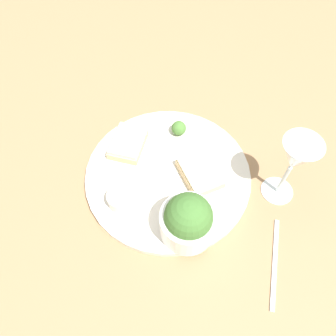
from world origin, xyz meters
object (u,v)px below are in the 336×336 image
object	(u,v)px
salad_bowl	(188,220)
fork	(275,262)
wine_glass	(295,159)
cheese_toast_near	(200,173)
sauce_ramekin	(120,198)
cheese_toast_far	(128,143)

from	to	relation	value
salad_bowl	fork	world-z (taller)	salad_bowl
salad_bowl	wine_glass	world-z (taller)	wine_glass
salad_bowl	cheese_toast_near	world-z (taller)	salad_bowl
salad_bowl	wine_glass	distance (m)	0.22
fork	wine_glass	bearing A→B (deg)	-18.61
salad_bowl	fork	size ratio (longest dim) A/B	0.63
wine_glass	fork	size ratio (longest dim) A/B	1.00
wine_glass	fork	distance (m)	0.19
sauce_ramekin	cheese_toast_far	size ratio (longest dim) A/B	0.46
salad_bowl	sauce_ramekin	xyz separation A→B (m)	(0.07, 0.12, -0.03)
cheese_toast_near	wine_glass	size ratio (longest dim) A/B	0.66
cheese_toast_near	fork	distance (m)	0.22
sauce_ramekin	fork	bearing A→B (deg)	-119.05
wine_glass	cheese_toast_far	bearing A→B (deg)	64.41
fork	cheese_toast_far	bearing A→B (deg)	40.96
salad_bowl	cheese_toast_near	xyz separation A→B (m)	(0.12, -0.04, -0.03)
cheese_toast_near	wine_glass	xyz separation A→B (m)	(-0.05, -0.16, 0.09)
salad_bowl	wine_glass	bearing A→B (deg)	-71.57
sauce_ramekin	wine_glass	xyz separation A→B (m)	(-0.01, -0.32, 0.09)
cheese_toast_far	wine_glass	bearing A→B (deg)	-115.59
salad_bowl	cheese_toast_far	xyz separation A→B (m)	(0.21, 0.10, -0.03)
cheese_toast_far	fork	bearing A→B (deg)	-139.04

